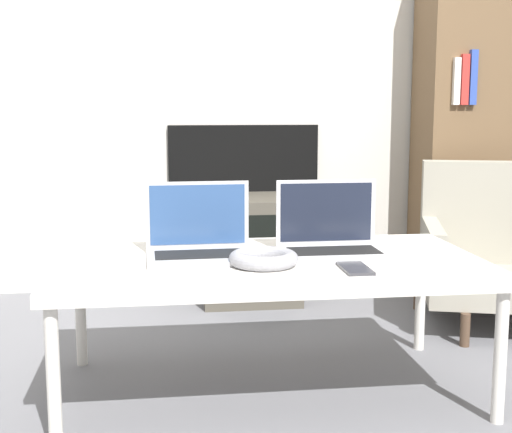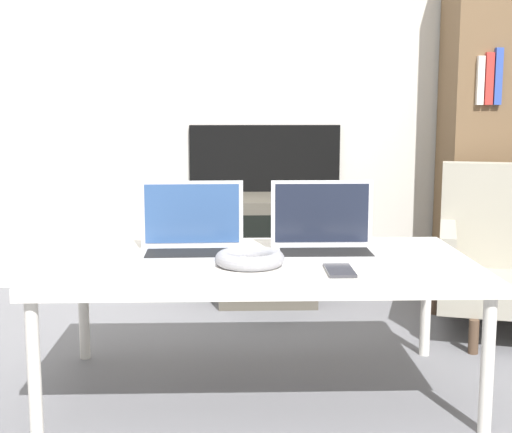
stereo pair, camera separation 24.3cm
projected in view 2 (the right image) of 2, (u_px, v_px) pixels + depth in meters
wall_back at (250, 17)px, 3.33m from camera, size 7.00×0.08×2.60m
table at (259, 269)px, 2.15m from camera, size 1.28×0.70×0.42m
laptop_left at (192, 240)px, 2.19m from camera, size 0.33×0.25×0.22m
laptop_right at (324, 240)px, 2.20m from camera, size 0.32×0.24×0.22m
headphones at (250, 258)px, 2.05m from camera, size 0.20×0.20×0.04m
phone at (340, 271)px, 1.97m from camera, size 0.07×0.15×0.01m
tv at (267, 248)px, 3.24m from camera, size 0.43×0.42×0.47m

